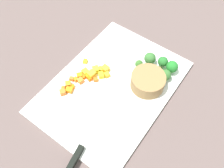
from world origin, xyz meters
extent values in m
plane|color=#5C4C49|center=(0.00, 0.00, 0.00)|extent=(4.00, 4.00, 0.00)
cube|color=white|center=(0.00, 0.00, 0.01)|extent=(0.45, 0.32, 0.01)
cylinder|color=olive|center=(-0.06, 0.08, 0.03)|extent=(0.10, 0.10, 0.05)
cube|color=silver|center=(0.01, 0.01, 0.01)|extent=(0.19, 0.05, 0.00)
cube|color=black|center=(0.23, 0.05, 0.02)|extent=(0.07, 0.03, 0.02)
cube|color=orange|center=(0.11, -0.10, 0.02)|extent=(0.02, 0.02, 0.02)
cube|color=orange|center=(0.05, -0.10, 0.02)|extent=(0.01, 0.01, 0.01)
cube|color=orange|center=(0.09, -0.11, 0.02)|extent=(0.02, 0.02, 0.01)
cube|color=orange|center=(0.02, -0.07, 0.02)|extent=(0.02, 0.02, 0.01)
cube|color=orange|center=(0.02, -0.08, 0.02)|extent=(0.02, 0.02, 0.01)
cube|color=orange|center=(0.08, -0.11, 0.02)|extent=(0.02, 0.02, 0.01)
cube|color=orange|center=(0.03, -0.09, 0.02)|extent=(0.02, 0.01, 0.01)
cube|color=orange|center=(0.03, -0.10, 0.02)|extent=(0.02, 0.02, 0.01)
cube|color=orange|center=(0.06, -0.11, 0.02)|extent=(0.01, 0.01, 0.01)
cube|color=orange|center=(0.09, -0.09, 0.02)|extent=(0.02, 0.02, 0.01)
cube|color=orange|center=(0.04, -0.09, 0.02)|extent=(0.02, 0.02, 0.01)
cube|color=orange|center=(0.01, -0.05, 0.02)|extent=(0.02, 0.02, 0.01)
cube|color=orange|center=(0.07, -0.09, 0.02)|extent=(0.02, 0.02, 0.01)
cube|color=yellow|center=(-0.02, -0.12, 0.02)|extent=(0.02, 0.02, 0.01)
cube|color=yellow|center=(-0.01, -0.07, 0.02)|extent=(0.03, 0.03, 0.02)
cube|color=yellow|center=(-0.02, -0.06, 0.02)|extent=(0.02, 0.02, 0.02)
cube|color=yellow|center=(0.01, -0.09, 0.02)|extent=(0.02, 0.02, 0.02)
cube|color=yellow|center=(-0.01, -0.05, 0.02)|extent=(0.02, 0.03, 0.01)
cube|color=yellow|center=(-0.03, -0.05, 0.02)|extent=(0.02, 0.02, 0.02)
cube|color=yellow|center=(0.01, -0.07, 0.02)|extent=(0.03, 0.02, 0.02)
cube|color=yellow|center=(-0.02, -0.03, 0.02)|extent=(0.02, 0.02, 0.02)
cylinder|color=#82C159|center=(-0.15, 0.12, 0.02)|extent=(0.01, 0.01, 0.02)
sphere|color=#237929|center=(-0.15, 0.12, 0.04)|extent=(0.04, 0.04, 0.04)
cylinder|color=#90B469|center=(-0.14, 0.04, 0.02)|extent=(0.01, 0.01, 0.01)
sphere|color=#366D31|center=(-0.14, 0.04, 0.03)|extent=(0.04, 0.04, 0.04)
cylinder|color=#88B166|center=(-0.11, 0.03, 0.02)|extent=(0.01, 0.01, 0.01)
sphere|color=#376727|center=(-0.11, 0.03, 0.03)|extent=(0.02, 0.02, 0.02)
cylinder|color=#94B268|center=(-0.15, 0.08, 0.02)|extent=(0.01, 0.01, 0.02)
sphere|color=#276D2B|center=(-0.15, 0.08, 0.04)|extent=(0.03, 0.03, 0.03)
cylinder|color=#80C36B|center=(-0.11, 0.12, 0.02)|extent=(0.01, 0.01, 0.01)
sphere|color=#35692E|center=(-0.11, 0.12, 0.03)|extent=(0.03, 0.03, 0.03)
camera|label=1|loc=(0.31, 0.22, 0.61)|focal=37.76mm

